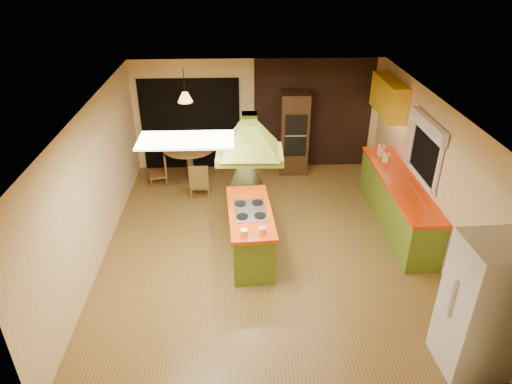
{
  "coord_description": "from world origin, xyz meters",
  "views": [
    {
      "loc": [
        -0.46,
        -6.53,
        4.66
      ],
      "look_at": [
        -0.18,
        -0.16,
        1.15
      ],
      "focal_mm": 32.0,
      "sensor_mm": 36.0,
      "label": 1
    }
  ],
  "objects_px": {
    "kitchen_island": "(250,233)",
    "canister_large": "(381,150)",
    "refrigerator": "(483,307)",
    "wall_oven": "(294,133)",
    "man": "(245,170)",
    "dining_table": "(190,157)"
  },
  "relations": [
    {
      "from": "kitchen_island",
      "to": "canister_large",
      "type": "height_order",
      "value": "canister_large"
    },
    {
      "from": "refrigerator",
      "to": "wall_oven",
      "type": "xyz_separation_m",
      "value": [
        -1.57,
        5.58,
        0.01
      ]
    },
    {
      "from": "man",
      "to": "wall_oven",
      "type": "relative_size",
      "value": 1.08
    },
    {
      "from": "wall_oven",
      "to": "kitchen_island",
      "type": "bearing_deg",
      "value": -107.88
    },
    {
      "from": "kitchen_island",
      "to": "man",
      "type": "distance_m",
      "value": 1.33
    },
    {
      "from": "kitchen_island",
      "to": "refrigerator",
      "type": "height_order",
      "value": "refrigerator"
    },
    {
      "from": "kitchen_island",
      "to": "wall_oven",
      "type": "xyz_separation_m",
      "value": [
        1.08,
        3.2,
        0.49
      ]
    },
    {
      "from": "kitchen_island",
      "to": "dining_table",
      "type": "height_order",
      "value": "kitchen_island"
    },
    {
      "from": "canister_large",
      "to": "man",
      "type": "bearing_deg",
      "value": -164.49
    },
    {
      "from": "man",
      "to": "refrigerator",
      "type": "distance_m",
      "value": 4.49
    },
    {
      "from": "kitchen_island",
      "to": "wall_oven",
      "type": "distance_m",
      "value": 3.42
    },
    {
      "from": "man",
      "to": "dining_table",
      "type": "distance_m",
      "value": 2.0
    },
    {
      "from": "kitchen_island",
      "to": "dining_table",
      "type": "distance_m",
      "value": 3.04
    },
    {
      "from": "wall_oven",
      "to": "dining_table",
      "type": "height_order",
      "value": "wall_oven"
    },
    {
      "from": "kitchen_island",
      "to": "dining_table",
      "type": "bearing_deg",
      "value": 110.48
    },
    {
      "from": "kitchen_island",
      "to": "canister_large",
      "type": "xyz_separation_m",
      "value": [
        2.68,
        1.97,
        0.58
      ]
    },
    {
      "from": "kitchen_island",
      "to": "refrigerator",
      "type": "bearing_deg",
      "value": -45.16
    },
    {
      "from": "man",
      "to": "refrigerator",
      "type": "bearing_deg",
      "value": 103.7
    },
    {
      "from": "refrigerator",
      "to": "dining_table",
      "type": "bearing_deg",
      "value": 124.44
    },
    {
      "from": "canister_large",
      "to": "wall_oven",
      "type": "bearing_deg",
      "value": 142.27
    },
    {
      "from": "kitchen_island",
      "to": "man",
      "type": "relative_size",
      "value": 0.88
    },
    {
      "from": "dining_table",
      "to": "canister_large",
      "type": "distance_m",
      "value": 4.01
    }
  ]
}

